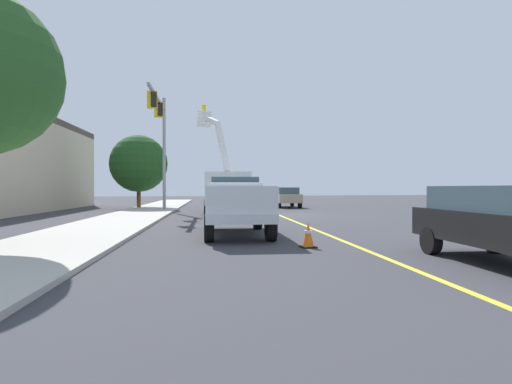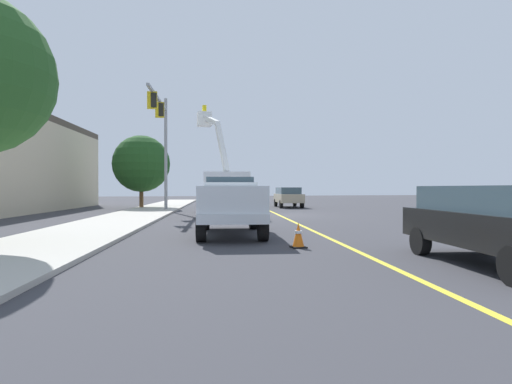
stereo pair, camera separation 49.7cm
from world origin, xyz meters
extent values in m
plane|color=#38383D|center=(0.00, 0.00, 0.00)|extent=(120.00, 120.00, 0.00)
cube|color=#B2ADA3|center=(1.29, 8.32, 0.06)|extent=(59.84, 12.73, 0.12)
cube|color=yellow|center=(0.00, 0.00, 0.00)|extent=(49.44, 7.81, 0.01)
cube|color=white|center=(1.52, 2.97, 0.90)|extent=(8.49, 3.72, 0.36)
cube|color=white|center=(4.12, 2.57, 1.67)|extent=(2.95, 2.72, 1.60)
cube|color=#384C56|center=(4.32, 2.54, 2.37)|extent=(2.10, 2.35, 0.64)
cube|color=white|center=(0.55, 3.12, 1.62)|extent=(5.57, 3.27, 1.80)
cube|color=white|center=(-0.08, 3.50, 4.04)|extent=(1.93, 0.61, 3.08)
cube|color=white|center=(2.05, 3.88, 5.91)|extent=(2.75, 0.76, 1.07)
cube|color=white|center=(3.36, 4.11, 6.16)|extent=(0.90, 0.90, 0.90)
cube|color=yellow|center=(3.36, 4.11, 6.76)|extent=(0.36, 0.24, 0.60)
cylinder|color=black|center=(4.53, 3.65, 0.52)|extent=(1.08, 0.50, 1.04)
cylinder|color=black|center=(4.19, 1.42, 0.52)|extent=(1.08, 0.50, 1.04)
cylinder|color=black|center=(0.24, 4.31, 0.52)|extent=(1.08, 0.50, 1.04)
cylinder|color=black|center=(-0.11, 2.09, 0.52)|extent=(1.08, 0.50, 1.04)
cylinder|color=black|center=(-1.06, 4.51, 0.52)|extent=(1.08, 0.50, 1.04)
cylinder|color=black|center=(-1.40, 2.29, 0.52)|extent=(1.08, 0.50, 1.04)
cube|color=silver|center=(-9.38, 4.66, 0.75)|extent=(5.86, 2.93, 0.30)
cube|color=silver|center=(-8.16, 4.47, 1.30)|extent=(2.29, 2.22, 1.10)
cube|color=#384C56|center=(-7.96, 4.44, 1.78)|extent=(1.60, 1.95, 0.56)
cube|color=silver|center=(-10.37, 4.82, 1.15)|extent=(3.64, 2.59, 1.10)
cylinder|color=black|center=(-7.41, 5.31, 0.42)|extent=(0.88, 0.42, 0.84)
cylinder|color=black|center=(-7.70, 3.45, 0.42)|extent=(0.88, 0.42, 0.84)
cylinder|color=black|center=(-11.06, 5.88, 0.42)|extent=(0.88, 0.42, 0.84)
cylinder|color=black|center=(-11.35, 4.01, 0.42)|extent=(0.88, 0.42, 0.84)
cube|color=tan|center=(9.47, -3.71, 0.79)|extent=(5.03, 2.61, 0.70)
cube|color=#384C56|center=(9.62, -3.73, 1.39)|extent=(3.67, 2.18, 0.60)
cylinder|color=black|center=(7.73, -4.30, 0.34)|extent=(0.71, 0.34, 0.68)
cylinder|color=black|center=(7.99, -2.61, 0.34)|extent=(0.71, 0.34, 0.68)
cylinder|color=black|center=(10.95, -4.80, 0.34)|extent=(0.71, 0.34, 0.68)
cylinder|color=black|center=(11.21, -3.11, 0.34)|extent=(0.71, 0.34, 0.68)
cube|color=black|center=(-16.50, 0.31, 0.79)|extent=(5.03, 2.61, 0.70)
cube|color=#384C56|center=(-16.36, 0.29, 1.39)|extent=(3.67, 2.18, 0.60)
cylinder|color=black|center=(-15.02, -0.78, 0.34)|extent=(0.71, 0.34, 0.68)
cylinder|color=black|center=(-14.76, 0.91, 0.34)|extent=(0.71, 0.34, 0.68)
cube|color=black|center=(-12.92, 3.42, 0.02)|extent=(0.40, 0.40, 0.04)
cone|color=orange|center=(-12.92, 3.42, 0.37)|extent=(0.32, 0.32, 0.66)
cylinder|color=white|center=(-12.92, 3.42, 0.43)|extent=(0.20, 0.20, 0.08)
cube|color=black|center=(5.20, 0.28, 0.02)|extent=(0.40, 0.40, 0.04)
cone|color=orange|center=(5.20, 0.28, 0.45)|extent=(0.32, 0.32, 0.83)
cylinder|color=white|center=(5.20, 0.28, 0.54)|extent=(0.20, 0.20, 0.08)
cylinder|color=gray|center=(6.41, 6.52, 4.03)|extent=(0.22, 0.22, 8.05)
cube|color=gray|center=(2.81, 7.08, 7.23)|extent=(7.23, 1.27, 0.16)
cube|color=gold|center=(3.53, 6.96, 6.68)|extent=(0.20, 0.57, 1.00)
cube|color=black|center=(3.51, 6.87, 6.68)|extent=(0.25, 0.35, 0.84)
cube|color=gold|center=(0.65, 7.41, 6.68)|extent=(0.20, 0.57, 1.00)
cube|color=black|center=(0.63, 7.31, 6.68)|extent=(0.25, 0.35, 0.84)
cylinder|color=brown|center=(10.42, 8.34, 1.00)|extent=(0.32, 0.32, 2.01)
sphere|color=#1E471C|center=(10.42, 8.34, 3.59)|extent=(4.53, 4.53, 4.53)
camera|label=1|loc=(-23.40, 7.70, 1.64)|focal=28.68mm
camera|label=2|loc=(-23.52, 7.22, 1.64)|focal=28.68mm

